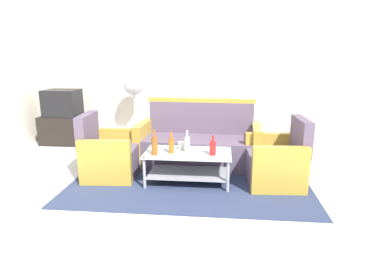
% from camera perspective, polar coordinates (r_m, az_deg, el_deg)
% --- Properties ---
extents(ground_plane, '(14.00, 14.00, 0.00)m').
position_cam_1_polar(ground_plane, '(3.43, -0.91, -14.31)').
color(ground_plane, white).
extents(wall_back, '(6.52, 0.12, 2.80)m').
position_cam_1_polar(wall_back, '(6.07, 2.35, 11.88)').
color(wall_back, silver).
rests_on(wall_back, ground).
extents(rug, '(3.05, 2.02, 0.01)m').
position_cam_1_polar(rug, '(4.34, -0.25, -7.96)').
color(rug, '#2D3856').
rests_on(rug, ground).
extents(couch, '(1.83, 0.82, 0.96)m').
position_cam_1_polar(couch, '(4.81, 1.22, -1.82)').
color(couch, '#5B4C60').
rests_on(couch, rug).
extents(armchair_left, '(0.74, 0.80, 0.85)m').
position_cam_1_polar(armchair_left, '(4.51, -14.43, -3.73)').
color(armchair_left, '#5B4C60').
rests_on(armchair_left, rug).
extents(armchair_right, '(0.74, 0.80, 0.85)m').
position_cam_1_polar(armchair_right, '(4.25, 14.84, -4.88)').
color(armchair_right, '#5B4C60').
rests_on(armchair_right, rug).
extents(coffee_table, '(1.10, 0.60, 0.40)m').
position_cam_1_polar(coffee_table, '(4.14, -0.73, -5.09)').
color(coffee_table, silver).
rests_on(coffee_table, rug).
extents(bottle_orange, '(0.07, 0.07, 0.27)m').
position_cam_1_polar(bottle_orange, '(4.05, -3.68, -2.02)').
color(bottle_orange, '#D85919').
rests_on(bottle_orange, coffee_table).
extents(bottle_red, '(0.08, 0.08, 0.25)m').
position_cam_1_polar(bottle_red, '(3.98, 3.69, -2.43)').
color(bottle_red, red).
rests_on(bottle_red, coffee_table).
extents(bottle_brown, '(0.08, 0.08, 0.32)m').
position_cam_1_polar(bottle_brown, '(4.00, -6.65, -2.01)').
color(bottle_brown, brown).
rests_on(bottle_brown, coffee_table).
extents(bottle_clear, '(0.07, 0.07, 0.28)m').
position_cam_1_polar(bottle_clear, '(4.08, -0.87, -1.79)').
color(bottle_clear, silver).
rests_on(bottle_clear, coffee_table).
extents(cup, '(0.08, 0.08, 0.10)m').
position_cam_1_polar(cup, '(4.22, -1.93, -2.05)').
color(cup, silver).
rests_on(cup, coffee_table).
extents(tv_stand, '(0.80, 0.50, 0.52)m').
position_cam_1_polar(tv_stand, '(6.42, -21.60, 0.73)').
color(tv_stand, black).
rests_on(tv_stand, ground).
extents(television, '(0.62, 0.47, 0.48)m').
position_cam_1_polar(television, '(6.33, -21.99, 5.14)').
color(television, black).
rests_on(television, tv_stand).
extents(pedestal_fan, '(0.36, 0.36, 1.27)m').
position_cam_1_polar(pedestal_fan, '(5.85, -10.28, 7.78)').
color(pedestal_fan, '#2D2D33').
rests_on(pedestal_fan, ground).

